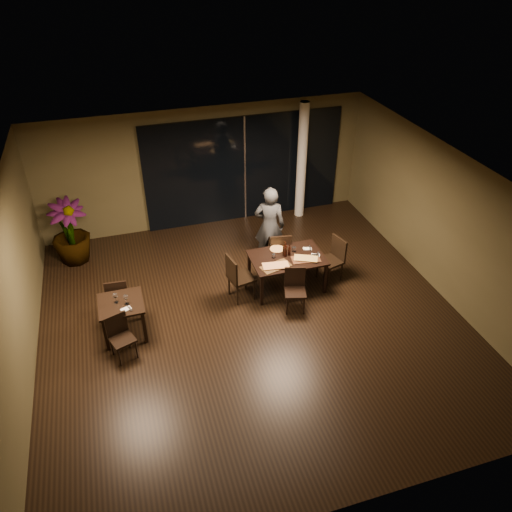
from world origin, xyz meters
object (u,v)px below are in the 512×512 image
object	(u,v)px
side_table	(122,308)
potted_plant	(70,232)
chair_side_near	(120,334)
chair_main_far	(280,250)
bottle_a	(285,250)
bottle_c	(284,248)
chair_main_left	(237,276)
chair_side_far	(118,295)
chair_main_right	(334,257)
bottle_b	(289,250)
diner	(270,226)
chair_main_near	(295,287)
main_table	(287,260)

from	to	relation	value
side_table	potted_plant	distance (m)	2.99
chair_side_near	chair_main_far	bearing A→B (deg)	4.83
bottle_a	bottle_c	bearing A→B (deg)	94.36
chair_main_left	potted_plant	size ratio (longest dim) A/B	0.69
chair_main_left	bottle_c	world-z (taller)	bottle_c
chair_side_far	potted_plant	world-z (taller)	potted_plant
chair_main_left	chair_main_right	xyz separation A→B (m)	(2.16, 0.09, -0.03)
chair_main_far	bottle_a	xyz separation A→B (m)	(-0.08, -0.55, 0.37)
bottle_a	bottle_b	world-z (taller)	bottle_a
potted_plant	bottle_c	distance (m)	4.81
bottle_a	bottle_b	distance (m)	0.10
chair_main_far	bottle_b	bearing A→B (deg)	101.33
chair_main_far	chair_side_near	size ratio (longest dim) A/B	1.14
chair_side_near	potted_plant	distance (m)	3.48
side_table	chair_main_far	distance (m)	3.62
chair_main_right	bottle_c	world-z (taller)	bottle_c
diner	bottle_a	distance (m)	0.98
side_table	diner	xyz separation A→B (m)	(3.36, 1.52, 0.30)
side_table	bottle_a	world-z (taller)	bottle_a
side_table	bottle_c	world-z (taller)	bottle_c
chair_main_near	chair_side_near	size ratio (longest dim) A/B	1.05
chair_main_near	chair_main_right	bearing A→B (deg)	46.45
chair_side_far	potted_plant	xyz separation A→B (m)	(-0.84, 2.28, 0.25)
main_table	bottle_b	bearing A→B (deg)	42.71
chair_main_left	chair_main_right	world-z (taller)	chair_main_left
main_table	chair_side_far	distance (m)	3.45
main_table	chair_side_far	bearing A→B (deg)	178.83
chair_side_far	diner	distance (m)	3.56
chair_side_far	diner	world-z (taller)	diner
chair_main_far	chair_side_near	xyz separation A→B (m)	(-3.54, -1.61, -0.06)
chair_main_near	bottle_b	xyz separation A→B (m)	(0.14, 0.74, 0.38)
potted_plant	bottle_c	world-z (taller)	potted_plant
main_table	chair_main_near	bearing A→B (deg)	-96.38
chair_main_far	potted_plant	size ratio (longest dim) A/B	0.64
chair_side_near	bottle_a	xyz separation A→B (m)	(3.46, 1.07, 0.44)
bottle_a	bottle_c	world-z (taller)	bottle_c
chair_main_left	diner	distance (m)	1.57
side_table	chair_side_near	size ratio (longest dim) A/B	0.94
side_table	diner	bearing A→B (deg)	24.44
bottle_c	chair_main_right	bearing A→B (deg)	-4.98
bottle_a	chair_main_left	bearing A→B (deg)	-172.75
main_table	diner	bearing A→B (deg)	92.49
chair_main_far	chair_main_right	distance (m)	1.18
chair_main_far	chair_side_far	world-z (taller)	chair_main_far
chair_main_right	potted_plant	xyz separation A→B (m)	(-5.35, 2.35, 0.20)
bottle_b	bottle_c	bearing A→B (deg)	158.65
chair_main_near	chair_side_near	world-z (taller)	chair_main_near
main_table	chair_main_right	size ratio (longest dim) A/B	1.54
bottle_a	chair_main_right	bearing A→B (deg)	-2.37
chair_side_near	bottle_b	size ratio (longest dim) A/B	3.39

